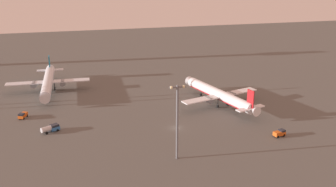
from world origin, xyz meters
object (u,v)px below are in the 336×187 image
airplane_taxiway_distant (220,95)px  airplane_terminal_side (48,82)px  fuel_truck (51,128)px  baggage_tractor (280,133)px  cargo_loader (23,115)px  apron_light_central (177,117)px

airplane_taxiway_distant → airplane_terminal_side: (-67.50, 33.76, 0.18)m
fuel_truck → airplane_terminal_side: bearing=154.9°
baggage_tractor → cargo_loader: size_ratio=0.99×
airplane_terminal_side → fuel_truck: 45.50m
cargo_loader → airplane_taxiway_distant: bearing=-161.1°
airplane_terminal_side → apron_light_central: apron_light_central is taller
airplane_terminal_side → cargo_loader: (-8.19, -30.14, -3.32)m
airplane_taxiway_distant → baggage_tractor: 34.42m
airplane_terminal_side → fuel_truck: size_ratio=7.07×
baggage_tractor → fuel_truck: (-74.21, 21.50, 0.19)m
cargo_loader → fuel_truck: bearing=146.3°
baggage_tractor → cargo_loader: 92.30m
fuel_truck → cargo_loader: fuel_truck is taller
cargo_loader → apron_light_central: size_ratio=0.20×
apron_light_central → baggage_tractor: bearing=11.0°
fuel_truck → apron_light_central: 48.31m
airplane_terminal_side → baggage_tractor: bearing=139.7°
airplane_taxiway_distant → fuel_truck: bearing=173.1°
baggage_tractor → fuel_truck: 77.26m
airplane_terminal_side → apron_light_central: bearing=118.8°
airplane_taxiway_distant → fuel_truck: airplane_taxiway_distant is taller
airplane_taxiway_distant → apron_light_central: bearing=-142.0°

